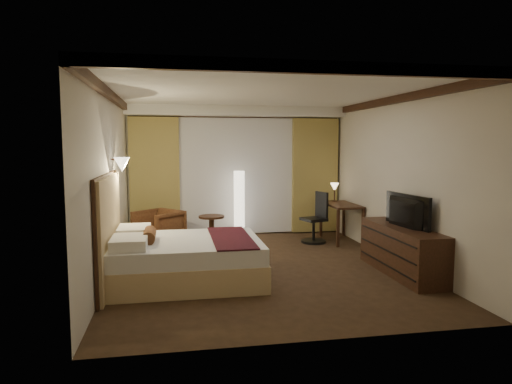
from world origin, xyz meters
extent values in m
cube|color=#332213|center=(0.00, 0.00, 0.00)|extent=(4.50, 5.50, 0.01)
cube|color=white|center=(0.00, 0.00, 2.70)|extent=(4.50, 5.50, 0.01)
cube|color=beige|center=(0.00, 2.75, 1.35)|extent=(4.50, 0.02, 2.70)
cube|color=beige|center=(-2.25, 0.00, 1.35)|extent=(0.02, 5.50, 2.70)
cube|color=beige|center=(2.25, 0.00, 1.35)|extent=(0.02, 5.50, 2.70)
cube|color=white|center=(0.00, 2.50, 2.60)|extent=(4.50, 0.50, 0.20)
cube|color=silver|center=(0.00, 2.67, 1.25)|extent=(2.48, 0.04, 2.45)
cube|color=tan|center=(-1.70, 2.61, 1.25)|extent=(1.00, 0.14, 2.45)
cube|color=tan|center=(1.70, 2.61, 1.25)|extent=(1.00, 0.14, 2.45)
imported|color=#452314|center=(-1.62, 1.80, 0.38)|extent=(1.01, 1.02, 0.76)
imported|color=black|center=(1.97, -0.73, 1.01)|extent=(0.71, 1.09, 0.14)
camera|label=1|loc=(-1.32, -6.88, 1.93)|focal=32.00mm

